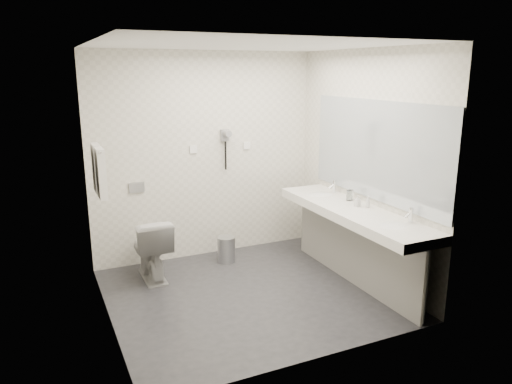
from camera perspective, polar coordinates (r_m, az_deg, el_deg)
name	(u,v)px	position (r m, az deg, el deg)	size (l,w,h in m)	color
floor	(249,294)	(5.20, -0.82, -11.84)	(2.80, 2.80, 0.00)	#28282D
ceiling	(248,45)	(4.68, -0.93, 16.86)	(2.80, 2.80, 0.00)	white
wall_back	(205,156)	(5.98, -5.97, 4.16)	(2.80, 2.80, 0.00)	silver
wall_front	(319,211)	(3.67, 7.42, -2.23)	(2.80, 2.80, 0.00)	silver
wall_left	(101,192)	(4.42, -17.68, 0.02)	(2.60, 2.60, 0.00)	silver
wall_right	(365,166)	(5.50, 12.60, 3.02)	(2.60, 2.60, 0.00)	silver
vanity_counter	(353,213)	(5.28, 11.27, -2.38)	(0.55, 2.20, 0.10)	white
vanity_panel	(353,250)	(5.43, 11.27, -6.65)	(0.03, 2.15, 0.75)	gray
vanity_post_near	(424,287)	(4.72, 19.09, -10.45)	(0.06, 0.06, 0.75)	silver
vanity_post_far	(306,223)	(6.26, 5.91, -3.62)	(0.06, 0.06, 0.75)	silver
mirror	(376,151)	(5.30, 13.89, 4.74)	(0.02, 2.20, 1.05)	#B2BCC6
basin_near	(394,227)	(4.79, 15.85, -3.95)	(0.40, 0.31, 0.05)	white
basin_far	(320,196)	(5.79, 7.52, -0.41)	(0.40, 0.31, 0.05)	white
faucet_near	(411,215)	(4.89, 17.66, -2.61)	(0.04, 0.04, 0.15)	silver
faucet_far	(334,187)	(5.87, 9.16, 0.64)	(0.04, 0.04, 0.15)	silver
soap_bottle_a	(357,201)	(5.33, 11.79, -1.02)	(0.06, 0.06, 0.12)	beige
soap_bottle_c	(368,202)	(5.31, 12.96, -1.11)	(0.05, 0.05, 0.13)	beige
glass_left	(349,196)	(5.55, 10.86, -0.41)	(0.06, 0.06, 0.11)	silver
glass_right	(351,195)	(5.58, 11.02, -0.35)	(0.06, 0.06, 0.12)	silver
toilet	(151,248)	(5.57, -12.22, -6.41)	(0.40, 0.70, 0.71)	white
flush_plate	(137,188)	(5.81, -13.79, 0.51)	(0.18, 0.02, 0.12)	#B2B5BA
pedal_bin	(226,250)	(5.96, -3.50, -6.79)	(0.22, 0.22, 0.30)	#B2B5BA
bin_lid	(226,238)	(5.91, -3.52, -5.35)	(0.22, 0.22, 0.01)	#B2B5BA
towel_rail	(96,148)	(4.91, -18.22, 4.90)	(0.02, 0.02, 0.62)	silver
towel_near	(101,173)	(4.81, -17.70, 2.10)	(0.07, 0.24, 0.48)	white
towel_far	(97,168)	(5.08, -18.12, 2.68)	(0.07, 0.24, 0.48)	white
dryer_cradle	(225,135)	(6.00, -3.67, 6.65)	(0.10, 0.04, 0.14)	gray
dryer_barrel	(227,133)	(5.93, -3.42, 6.86)	(0.08, 0.08, 0.14)	gray
dryer_cord	(226,156)	(6.02, -3.58, 4.28)	(0.02, 0.02, 0.35)	black
switch_plate_a	(193,149)	(5.90, -7.34, 4.98)	(0.09, 0.02, 0.09)	white
switch_plate_b	(247,146)	(6.15, -1.09, 5.45)	(0.09, 0.02, 0.09)	white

